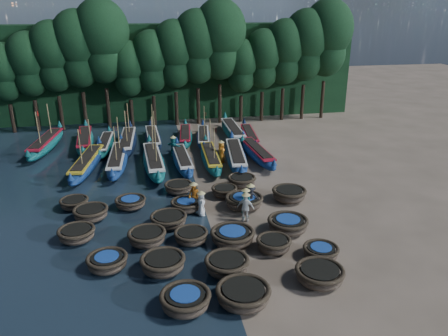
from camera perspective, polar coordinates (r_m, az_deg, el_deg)
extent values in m
plane|color=gray|center=(27.80, -2.76, -4.77)|extent=(120.00, 120.00, 0.00)
cube|color=black|center=(49.01, -6.85, 12.36)|extent=(40.00, 3.00, 10.00)
ellipsoid|color=#4F4031|center=(18.91, -5.05, -17.09)|extent=(2.59, 2.59, 0.73)
torus|color=#362D20|center=(18.70, -5.09, -16.26)|extent=(2.16, 2.16, 0.22)
cylinder|color=black|center=(18.67, -5.09, -16.15)|extent=(1.63, 1.63, 0.07)
cylinder|color=#1B4398|center=(18.65, -5.10, -16.04)|extent=(1.25, 1.25, 0.04)
ellipsoid|color=#4F4031|center=(19.16, 2.53, -16.44)|extent=(2.53, 2.53, 0.73)
torus|color=#362D20|center=(18.96, 2.55, -15.61)|extent=(2.36, 2.36, 0.22)
cylinder|color=black|center=(18.93, 2.55, -15.50)|extent=(1.80, 1.80, 0.07)
ellipsoid|color=#4F4031|center=(20.83, 12.36, -13.65)|extent=(2.79, 2.79, 0.69)
torus|color=#362D20|center=(20.66, 12.43, -12.91)|extent=(2.27, 2.27, 0.21)
cylinder|color=black|center=(20.63, 12.44, -12.81)|extent=(1.73, 1.73, 0.06)
ellipsoid|color=#4F4031|center=(21.97, -14.99, -11.96)|extent=(2.15, 2.15, 0.67)
torus|color=#362D20|center=(21.81, -15.06, -11.26)|extent=(1.98, 1.98, 0.20)
cylinder|color=black|center=(21.79, -15.07, -11.17)|extent=(1.49, 1.49, 0.06)
cylinder|color=#1B4398|center=(21.77, -15.08, -11.08)|extent=(1.15, 1.15, 0.04)
ellipsoid|color=#4F4031|center=(21.26, -7.96, -12.48)|extent=(2.29, 2.29, 0.74)
torus|color=#362D20|center=(21.07, -8.01, -11.68)|extent=(2.17, 2.17, 0.23)
cylinder|color=black|center=(21.05, -8.02, -11.58)|extent=(1.63, 1.63, 0.07)
ellipsoid|color=#4F4031|center=(20.98, 0.39, -12.76)|extent=(2.21, 2.21, 0.74)
torus|color=#362D20|center=(20.79, 0.39, -11.96)|extent=(2.14, 2.14, 0.22)
cylinder|color=black|center=(20.77, 0.39, -11.86)|extent=(1.61, 1.61, 0.07)
ellipsoid|color=#4F4031|center=(22.83, 6.50, -10.03)|extent=(2.08, 2.08, 0.65)
torus|color=#362D20|center=(22.68, 6.53, -9.37)|extent=(1.82, 1.82, 0.20)
cylinder|color=black|center=(22.66, 6.53, -9.28)|extent=(1.37, 1.37, 0.06)
ellipsoid|color=#4F4031|center=(22.68, 12.51, -10.77)|extent=(1.95, 1.95, 0.57)
torus|color=#362D20|center=(22.54, 12.57, -10.19)|extent=(1.81, 1.81, 0.17)
cylinder|color=black|center=(22.53, 12.57, -10.12)|extent=(1.38, 1.38, 0.05)
cylinder|color=#1B4398|center=(22.51, 12.58, -10.04)|extent=(1.06, 1.06, 0.03)
ellipsoid|color=#4F4031|center=(24.83, -18.66, -8.35)|extent=(2.33, 2.33, 0.68)
torus|color=#362D20|center=(24.68, -18.75, -7.70)|extent=(2.00, 2.00, 0.21)
cylinder|color=black|center=(24.66, -18.76, -7.62)|extent=(1.50, 1.50, 0.06)
ellipsoid|color=#4F4031|center=(23.56, -10.00, -9.08)|extent=(2.03, 2.03, 0.72)
torus|color=#362D20|center=(23.40, -10.06, -8.35)|extent=(2.05, 2.05, 0.22)
cylinder|color=black|center=(23.38, -10.06, -8.26)|extent=(1.53, 1.53, 0.07)
ellipsoid|color=#4F4031|center=(23.46, -4.32, -9.06)|extent=(2.04, 2.04, 0.63)
torus|color=#362D20|center=(23.32, -4.34, -8.43)|extent=(1.83, 1.83, 0.19)
cylinder|color=black|center=(23.30, -4.34, -8.34)|extent=(1.38, 1.38, 0.06)
ellipsoid|color=#4F4031|center=(23.34, 1.11, -9.09)|extent=(2.36, 2.36, 0.69)
torus|color=#362D20|center=(23.18, 1.11, -8.39)|extent=(2.36, 2.36, 0.21)
cylinder|color=black|center=(23.16, 1.11, -8.30)|extent=(1.81, 1.81, 0.06)
cylinder|color=#1B4398|center=(23.14, 1.11, -8.21)|extent=(1.39, 1.39, 0.04)
ellipsoid|color=#4F4031|center=(24.65, 8.32, -7.52)|extent=(2.28, 2.28, 0.75)
torus|color=#362D20|center=(24.49, 8.36, -6.80)|extent=(2.29, 2.29, 0.23)
cylinder|color=black|center=(24.46, 8.37, -6.70)|extent=(1.73, 1.73, 0.07)
cylinder|color=#1B4398|center=(24.44, 8.37, -6.61)|extent=(1.33, 1.33, 0.05)
ellipsoid|color=#4F4031|center=(26.89, -16.98, -5.83)|extent=(2.06, 2.06, 0.69)
torus|color=#362D20|center=(26.75, -17.06, -5.21)|extent=(2.06, 2.06, 0.21)
cylinder|color=black|center=(26.73, -17.07, -5.13)|extent=(1.55, 1.55, 0.06)
ellipsoid|color=#4F4031|center=(25.27, -7.24, -6.88)|extent=(2.40, 2.40, 0.63)
torus|color=#362D20|center=(25.13, -7.27, -6.28)|extent=(2.12, 2.12, 0.19)
cylinder|color=black|center=(25.12, -7.27, -6.20)|extent=(1.62, 1.62, 0.06)
ellipsoid|color=#4F4031|center=(26.91, -4.96, -5.00)|extent=(2.14, 2.14, 0.63)
torus|color=#362D20|center=(26.78, -4.98, -4.43)|extent=(1.92, 1.92, 0.19)
cylinder|color=black|center=(26.77, -4.98, -4.36)|extent=(1.45, 1.45, 0.06)
cylinder|color=#1B4398|center=(26.75, -4.98, -4.28)|extent=(1.12, 1.12, 0.04)
ellipsoid|color=#4F4031|center=(27.18, 2.64, -4.57)|extent=(2.64, 2.64, 0.71)
torus|color=#362D20|center=(27.04, 2.65, -3.92)|extent=(2.38, 2.38, 0.22)
cylinder|color=black|center=(27.02, 2.65, -3.84)|extent=(1.81, 1.81, 0.06)
cylinder|color=#1B4398|center=(27.00, 2.65, -3.75)|extent=(1.39, 1.39, 0.04)
ellipsoid|color=#4F4031|center=(28.43, 8.49, -3.57)|extent=(2.52, 2.52, 0.74)
torus|color=#362D20|center=(28.29, 8.52, -2.93)|extent=(2.23, 2.23, 0.22)
cylinder|color=black|center=(28.28, 8.53, -2.84)|extent=(1.68, 1.68, 0.07)
ellipsoid|color=#4F4031|center=(28.68, -18.95, -4.48)|extent=(1.80, 1.80, 0.58)
torus|color=#362D20|center=(28.57, -19.01, -3.98)|extent=(1.78, 1.78, 0.18)
cylinder|color=black|center=(28.56, -19.02, -3.92)|extent=(1.35, 1.35, 0.05)
ellipsoid|color=#4F4031|center=(27.80, -12.09, -4.58)|extent=(2.27, 2.27, 0.59)
torus|color=#362D20|center=(27.69, -12.13, -4.06)|extent=(1.93, 1.93, 0.18)
cylinder|color=black|center=(27.67, -12.14, -3.99)|extent=(1.47, 1.47, 0.05)
cylinder|color=#1B4398|center=(27.66, -12.14, -3.93)|extent=(1.13, 1.13, 0.04)
ellipsoid|color=#4F4031|center=(29.48, -5.95, -2.68)|extent=(2.24, 2.24, 0.62)
torus|color=#362D20|center=(29.37, -5.97, -2.16)|extent=(1.92, 1.92, 0.19)
cylinder|color=black|center=(29.36, -5.97, -2.09)|extent=(1.46, 1.46, 0.06)
ellipsoid|color=#4F4031|center=(28.77, 0.05, -3.17)|extent=(2.10, 2.10, 0.61)
torus|color=#362D20|center=(28.65, 0.05, -2.65)|extent=(1.73, 1.73, 0.19)
cylinder|color=black|center=(28.64, 0.05, -2.58)|extent=(1.30, 1.30, 0.06)
ellipsoid|color=#4F4031|center=(30.24, 2.32, -1.87)|extent=(2.03, 2.03, 0.71)
torus|color=#362D20|center=(30.11, 2.33, -1.28)|extent=(1.99, 1.99, 0.22)
cylinder|color=black|center=(30.09, 2.33, -1.21)|extent=(1.49, 1.49, 0.06)
ellipsoid|color=navy|center=(34.75, -17.45, 0.51)|extent=(2.76, 8.63, 1.06)
cone|color=navy|center=(38.35, -16.05, 3.61)|extent=(0.47, 0.47, 0.64)
cone|color=navy|center=(30.82, -19.45, -1.02)|extent=(0.47, 0.47, 0.53)
cube|color=gold|center=(34.61, -17.53, 1.21)|extent=(2.07, 6.68, 0.13)
cube|color=black|center=(34.58, -17.54, 1.34)|extent=(1.66, 5.79, 0.11)
cylinder|color=#997F4C|center=(35.38, -17.07, 3.81)|extent=(0.07, 0.25, 2.97)
cylinder|color=#997F4C|center=(32.74, -18.26, 2.35)|extent=(0.07, 0.25, 2.97)
plane|color=red|center=(32.34, -18.24, 4.54)|extent=(0.00, 0.37, 0.37)
ellipsoid|color=navy|center=(34.92, -13.73, 0.97)|extent=(1.88, 8.47, 1.05)
cone|color=navy|center=(38.61, -13.32, 3.95)|extent=(0.46, 0.46, 0.63)
cone|color=navy|center=(30.88, -14.45, -0.45)|extent=(0.46, 0.46, 0.53)
cube|color=silver|center=(34.78, -13.79, 1.66)|extent=(1.39, 6.56, 0.13)
cube|color=black|center=(34.75, -13.81, 1.79)|extent=(1.07, 5.71, 0.11)
cylinder|color=#997F4C|center=(35.60, -13.63, 4.21)|extent=(0.07, 0.25, 2.94)
cylinder|color=#997F4C|center=(32.90, -14.02, 2.83)|extent=(0.07, 0.25, 2.94)
plane|color=red|center=(32.53, -13.94, 5.00)|extent=(0.00, 0.37, 0.37)
ellipsoid|color=#105F60|center=(33.98, -9.18, 0.80)|extent=(1.95, 8.76, 1.09)
cone|color=#105F60|center=(37.79, -9.76, 3.92)|extent=(0.48, 0.48, 0.65)
cone|color=#105F60|center=(29.79, -8.58, -0.71)|extent=(0.48, 0.48, 0.54)
cube|color=silver|center=(33.83, -9.22, 1.52)|extent=(1.44, 6.79, 0.13)
cube|color=black|center=(33.80, -9.23, 1.66)|extent=(1.11, 5.90, 0.11)
cylinder|color=#997F4C|center=(34.70, -9.33, 4.23)|extent=(0.08, 0.26, 3.04)
cylinder|color=#997F4C|center=(31.89, -8.92, 2.79)|extent=(0.08, 0.26, 3.04)
plane|color=red|center=(31.53, -8.75, 5.11)|extent=(0.00, 0.38, 0.38)
ellipsoid|color=navy|center=(34.23, -5.46, 0.99)|extent=(1.59, 7.57, 0.94)
cone|color=navy|center=(37.51, -6.21, 3.71)|extent=(0.41, 0.41, 0.57)
cone|color=navy|center=(30.61, -4.61, -0.26)|extent=(0.41, 0.41, 0.47)
cube|color=silver|center=(34.10, -5.48, 1.62)|extent=(1.17, 5.87, 0.11)
cube|color=black|center=(34.07, -5.49, 1.74)|extent=(0.89, 5.11, 0.09)
ellipsoid|color=#105F60|center=(34.46, -1.75, 1.24)|extent=(1.70, 7.84, 0.97)
cone|color=#105F60|center=(37.86, -2.45, 4.03)|extent=(0.43, 0.43, 0.58)
cone|color=#105F60|center=(30.71, -0.91, -0.05)|extent=(0.43, 0.43, 0.49)
cube|color=gold|center=(34.32, -1.76, 1.89)|extent=(1.26, 6.08, 0.12)
cube|color=black|center=(34.30, -1.76, 2.01)|extent=(0.96, 5.29, 0.10)
cylinder|color=#997F4C|center=(35.10, -1.85, 4.28)|extent=(0.07, 0.23, 2.73)
cylinder|color=#997F4C|center=(32.60, -1.30, 2.99)|extent=(0.07, 0.23, 2.73)
plane|color=red|center=(32.28, -1.06, 5.02)|extent=(0.00, 0.34, 0.34)
ellipsoid|color=navy|center=(34.63, 1.56, 1.44)|extent=(2.60, 8.82, 1.09)
cone|color=navy|center=(38.44, 0.99, 4.51)|extent=(0.48, 0.48, 0.65)
cone|color=navy|center=(30.44, 2.31, -0.01)|extent=(0.48, 0.48, 0.54)
cube|color=silver|center=(34.49, 1.57, 2.16)|extent=(1.94, 6.83, 0.13)
cube|color=black|center=(34.46, 1.57, 2.30)|extent=(1.55, 5.93, 0.11)
ellipsoid|color=navy|center=(35.72, 4.32, 1.92)|extent=(1.96, 8.07, 1.00)
cone|color=navy|center=(39.06, 2.53, 4.60)|extent=(0.44, 0.44, 0.60)
cone|color=navy|center=(32.07, 6.56, 0.77)|extent=(0.44, 0.44, 0.50)
cube|color=maroon|center=(35.59, 4.34, 2.56)|extent=(1.45, 6.25, 0.12)
cube|color=black|center=(35.56, 4.34, 2.68)|extent=(1.13, 5.43, 0.10)
ellipsoid|color=#105F60|center=(40.88, -22.21, 2.91)|extent=(2.64, 8.85, 1.09)
cone|color=#105F60|center=(44.59, -20.71, 5.44)|extent=(0.48, 0.48, 0.65)
cone|color=#105F60|center=(36.88, -24.29, 1.85)|extent=(0.48, 0.48, 0.55)
cube|color=maroon|center=(40.76, -22.29, 3.52)|extent=(1.97, 6.85, 0.13)
cube|color=black|center=(40.73, -22.31, 3.64)|extent=(1.57, 5.95, 0.11)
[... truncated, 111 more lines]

